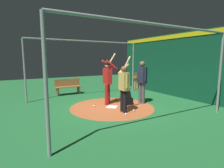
% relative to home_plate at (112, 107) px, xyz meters
% --- Properties ---
extents(ground_plane, '(25.08, 25.08, 0.00)m').
position_rel_home_plate_xyz_m(ground_plane, '(0.00, 0.00, -0.01)').
color(ground_plane, '#216633').
extents(dirt_circle, '(3.38, 3.38, 0.01)m').
position_rel_home_plate_xyz_m(dirt_circle, '(0.00, 0.00, -0.01)').
color(dirt_circle, '#AD562D').
rests_on(dirt_circle, ground).
extents(home_plate, '(0.59, 0.59, 0.01)m').
position_rel_home_plate_xyz_m(home_plate, '(0.00, 0.00, 0.00)').
color(home_plate, white).
rests_on(home_plate, dirt_circle).
extents(batter, '(0.68, 0.49, 2.19)m').
position_rel_home_plate_xyz_m(batter, '(-0.11, -0.56, 1.14)').
color(batter, maroon).
rests_on(batter, ground).
extents(catcher, '(0.58, 0.40, 0.94)m').
position_rel_home_plate_xyz_m(catcher, '(-0.72, -0.06, 0.35)').
color(catcher, black).
rests_on(catcher, ground).
extents(umpire, '(0.23, 0.49, 1.85)m').
position_rel_home_plate_xyz_m(umpire, '(-1.47, 0.07, 1.04)').
color(umpire, '#4C4C51').
rests_on(umpire, ground).
extents(visitor, '(0.55, 0.50, 2.06)m').
position_rel_home_plate_xyz_m(visitor, '(-0.04, 0.79, 0.97)').
color(visitor, black).
rests_on(visitor, ground).
extents(back_wall, '(0.23, 9.08, 3.22)m').
position_rel_home_plate_xyz_m(back_wall, '(-3.98, 0.00, 1.61)').
color(back_wall, '#0F472D').
rests_on(back_wall, ground).
extents(cage_frame, '(5.96, 5.20, 2.87)m').
position_rel_home_plate_xyz_m(cage_frame, '(0.00, 0.00, 2.03)').
color(cage_frame, gray).
rests_on(cage_frame, ground).
extents(bat_rack, '(0.70, 0.19, 1.05)m').
position_rel_home_plate_xyz_m(bat_rack, '(-3.73, -3.17, 0.48)').
color(bat_rack, olive).
rests_on(bat_rack, ground).
extents(bench, '(1.40, 0.36, 0.85)m').
position_rel_home_plate_xyz_m(bench, '(0.77, -3.48, 0.42)').
color(bench, olive).
rests_on(bench, ground).
extents(baseball_0, '(0.07, 0.07, 0.07)m').
position_rel_home_plate_xyz_m(baseball_0, '(0.10, 1.15, 0.03)').
color(baseball_0, white).
rests_on(baseball_0, dirt_circle).
extents(baseball_1, '(0.07, 0.07, 0.07)m').
position_rel_home_plate_xyz_m(baseball_1, '(0.63, -0.38, 0.03)').
color(baseball_1, white).
rests_on(baseball_1, dirt_circle).
extents(baseball_2, '(0.07, 0.07, 0.07)m').
position_rel_home_plate_xyz_m(baseball_2, '(-0.40, 0.94, 0.03)').
color(baseball_2, white).
rests_on(baseball_2, dirt_circle).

